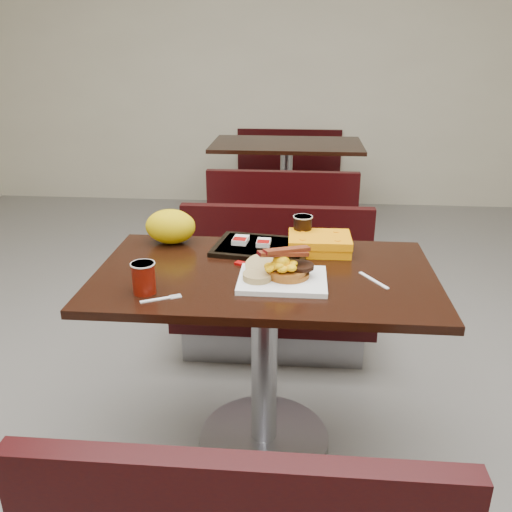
# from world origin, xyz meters

# --- Properties ---
(floor) EXTENTS (6.00, 7.00, 0.01)m
(floor) POSITION_xyz_m (0.00, 0.00, 0.00)
(floor) COLOR gray
(floor) RESTS_ON ground
(wall_back) EXTENTS (6.00, 0.01, 2.80)m
(wall_back) POSITION_xyz_m (0.00, 3.50, 1.40)
(wall_back) COLOR beige
(wall_back) RESTS_ON ground
(table_near) EXTENTS (1.20, 0.70, 0.75)m
(table_near) POSITION_xyz_m (0.00, 0.00, 0.38)
(table_near) COLOR black
(table_near) RESTS_ON floor
(bench_near_n) EXTENTS (1.00, 0.46, 0.72)m
(bench_near_n) POSITION_xyz_m (0.00, 0.70, 0.36)
(bench_near_n) COLOR black
(bench_near_n) RESTS_ON floor
(table_far) EXTENTS (1.20, 0.70, 0.75)m
(table_far) POSITION_xyz_m (0.00, 2.60, 0.38)
(table_far) COLOR black
(table_far) RESTS_ON floor
(bench_far_s) EXTENTS (1.00, 0.46, 0.72)m
(bench_far_s) POSITION_xyz_m (0.00, 1.90, 0.36)
(bench_far_s) COLOR black
(bench_far_s) RESTS_ON floor
(bench_far_n) EXTENTS (1.00, 0.46, 0.72)m
(bench_far_n) POSITION_xyz_m (0.00, 3.30, 0.36)
(bench_far_n) COLOR black
(bench_far_n) RESTS_ON floor
(platter) EXTENTS (0.30, 0.23, 0.02)m
(platter) POSITION_xyz_m (0.07, -0.09, 0.76)
(platter) COLOR white
(platter) RESTS_ON table_near
(pancake_stack) EXTENTS (0.16, 0.16, 0.03)m
(pancake_stack) POSITION_xyz_m (0.08, -0.07, 0.78)
(pancake_stack) COLOR #A2521B
(pancake_stack) RESTS_ON platter
(sausage_patty) EXTENTS (0.10, 0.10, 0.01)m
(sausage_patty) POSITION_xyz_m (0.13, -0.07, 0.80)
(sausage_patty) COLOR black
(sausage_patty) RESTS_ON pancake_stack
(scrambled_eggs) EXTENTS (0.10, 0.09, 0.05)m
(scrambled_eggs) POSITION_xyz_m (0.06, -0.09, 0.82)
(scrambled_eggs) COLOR #FFDF05
(scrambled_eggs) RESTS_ON pancake_stack
(bacon_strips) EXTENTS (0.19, 0.15, 0.01)m
(bacon_strips) POSITION_xyz_m (0.07, -0.09, 0.86)
(bacon_strips) COLOR #47050C
(bacon_strips) RESTS_ON scrambled_eggs
(muffin_bottom) EXTENTS (0.11, 0.11, 0.02)m
(muffin_bottom) POSITION_xyz_m (-0.02, -0.11, 0.78)
(muffin_bottom) COLOR tan
(muffin_bottom) RESTS_ON platter
(muffin_top) EXTENTS (0.13, 0.13, 0.06)m
(muffin_top) POSITION_xyz_m (-0.01, -0.05, 0.79)
(muffin_top) COLOR tan
(muffin_top) RESTS_ON platter
(coffee_cup_near) EXTENTS (0.09, 0.09, 0.10)m
(coffee_cup_near) POSITION_xyz_m (-0.38, -0.20, 0.80)
(coffee_cup_near) COLOR #941505
(coffee_cup_near) RESTS_ON table_near
(fork) EXTENTS (0.13, 0.08, 0.00)m
(fork) POSITION_xyz_m (-0.33, -0.26, 0.75)
(fork) COLOR white
(fork) RESTS_ON table_near
(knife) EXTENTS (0.09, 0.14, 0.00)m
(knife) POSITION_xyz_m (0.38, -0.05, 0.75)
(knife) COLOR white
(knife) RESTS_ON table_near
(condiment_ketchup) EXTENTS (0.04, 0.04, 0.01)m
(condiment_ketchup) POSITION_xyz_m (-0.09, 0.06, 0.75)
(condiment_ketchup) COLOR #8C0504
(condiment_ketchup) RESTS_ON table_near
(tray) EXTENTS (0.40, 0.31, 0.02)m
(tray) POSITION_xyz_m (-0.03, 0.22, 0.76)
(tray) COLOR black
(tray) RESTS_ON table_near
(hashbrown_sleeve_left) EXTENTS (0.06, 0.08, 0.02)m
(hashbrown_sleeve_left) POSITION_xyz_m (-0.11, 0.24, 0.78)
(hashbrown_sleeve_left) COLOR silver
(hashbrown_sleeve_left) RESTS_ON tray
(hashbrown_sleeve_right) EXTENTS (0.06, 0.07, 0.02)m
(hashbrown_sleeve_right) POSITION_xyz_m (-0.02, 0.22, 0.78)
(hashbrown_sleeve_right) COLOR silver
(hashbrown_sleeve_right) RESTS_ON tray
(coffee_cup_far) EXTENTS (0.09, 0.09, 0.10)m
(coffee_cup_far) POSITION_xyz_m (0.13, 0.29, 0.82)
(coffee_cup_far) COLOR black
(coffee_cup_far) RESTS_ON tray
(clamshell) EXTENTS (0.24, 0.18, 0.06)m
(clamshell) POSITION_xyz_m (0.20, 0.22, 0.78)
(clamshell) COLOR orange
(clamshell) RESTS_ON table_near
(paper_bag) EXTENTS (0.24, 0.21, 0.14)m
(paper_bag) POSITION_xyz_m (-0.40, 0.26, 0.82)
(paper_bag) COLOR yellow
(paper_bag) RESTS_ON table_near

